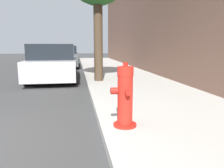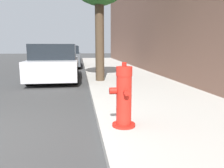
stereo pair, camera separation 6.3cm
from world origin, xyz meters
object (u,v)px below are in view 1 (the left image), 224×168
(fire_hydrant, at_px, (125,97))
(parked_car_near, at_px, (54,63))
(parked_car_mid, at_px, (64,57))
(parked_car_far, at_px, (66,53))

(fire_hydrant, distance_m, parked_car_near, 5.94)
(parked_car_mid, bearing_deg, fire_hydrant, -82.53)
(parked_car_far, bearing_deg, parked_car_near, -89.84)
(parked_car_near, relative_size, parked_car_mid, 0.88)
(parked_car_near, distance_m, parked_car_far, 12.11)
(parked_car_mid, relative_size, parked_car_far, 1.19)
(parked_car_near, relative_size, parked_car_far, 1.04)
(fire_hydrant, xyz_separation_m, parked_car_mid, (-1.50, 11.43, 0.09))
(fire_hydrant, bearing_deg, parked_car_far, 95.11)
(parked_car_near, bearing_deg, fire_hydrant, -74.76)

